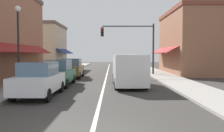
{
  "coord_description": "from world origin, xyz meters",
  "views": [
    {
      "loc": [
        0.54,
        -5.64,
        2.16
      ],
      "look_at": [
        0.54,
        15.9,
        1.05
      ],
      "focal_mm": 37.12,
      "sensor_mm": 36.0,
      "label": 1
    }
  ],
  "objects": [
    {
      "name": "storefront_right_block",
      "position": [
        9.44,
        20.0,
        3.46
      ],
      "size": [
        6.61,
        10.2,
        6.92
      ],
      "color": "#8E5B42",
      "rests_on": "ground"
    },
    {
      "name": "van_in_lane",
      "position": [
        1.66,
        9.85,
        1.15
      ],
      "size": [
        2.11,
        5.23,
        2.12
      ],
      "rotation": [
        0.0,
        0.0,
        0.03
      ],
      "color": "silver",
      "rests_on": "ground"
    },
    {
      "name": "ground_plane",
      "position": [
        0.0,
        18.0,
        0.0
      ],
      "size": [
        80.0,
        80.0,
        0.0
      ],
      "primitive_type": "plane",
      "color": "#33302D"
    },
    {
      "name": "sidewalk_right",
      "position": [
        5.5,
        18.0,
        0.06
      ],
      "size": [
        2.6,
        56.0,
        0.12
      ],
      "primitive_type": "cube",
      "color": "gray",
      "rests_on": "ground"
    },
    {
      "name": "parked_car_nearest_left",
      "position": [
        -3.13,
        5.99,
        0.88
      ],
      "size": [
        1.81,
        4.12,
        1.77
      ],
      "rotation": [
        0.0,
        0.0,
        -0.01
      ],
      "color": "silver",
      "rests_on": "ground"
    },
    {
      "name": "lane_center_stripe",
      "position": [
        0.0,
        18.0,
        0.0
      ],
      "size": [
        0.14,
        52.0,
        0.01
      ],
      "primitive_type": "cube",
      "color": "silver",
      "rests_on": "ground"
    },
    {
      "name": "parked_car_third_left",
      "position": [
        -3.09,
        15.42,
        0.88
      ],
      "size": [
        1.84,
        4.13,
        1.77
      ],
      "rotation": [
        0.0,
        0.0,
        0.02
      ],
      "color": "brown",
      "rests_on": "ground"
    },
    {
      "name": "storefront_far_left",
      "position": [
        -9.29,
        28.0,
        3.24
      ],
      "size": [
        6.31,
        8.2,
        6.46
      ],
      "color": "#BCAD8E",
      "rests_on": "ground"
    },
    {
      "name": "street_lamp_left_near",
      "position": [
        -5.07,
        8.27,
        3.37
      ],
      "size": [
        0.36,
        0.36,
        5.04
      ],
      "color": "black",
      "rests_on": "ground"
    },
    {
      "name": "traffic_signal_mast_arm",
      "position": [
        2.82,
        18.17,
        3.64
      ],
      "size": [
        5.49,
        0.5,
        5.27
      ],
      "color": "#333333",
      "rests_on": "ground"
    },
    {
      "name": "parked_car_second_left",
      "position": [
        -3.12,
        10.07,
        0.88
      ],
      "size": [
        1.8,
        4.11,
        1.77
      ],
      "rotation": [
        0.0,
        0.0,
        -0.01
      ],
      "color": "#0F4C33",
      "rests_on": "ground"
    },
    {
      "name": "sidewalk_left",
      "position": [
        -5.5,
        18.0,
        0.06
      ],
      "size": [
        2.6,
        56.0,
        0.12
      ],
      "primitive_type": "cube",
      "color": "gray",
      "rests_on": "ground"
    }
  ]
}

